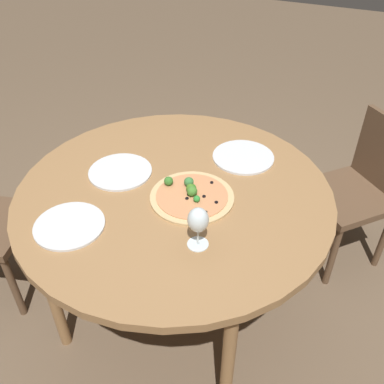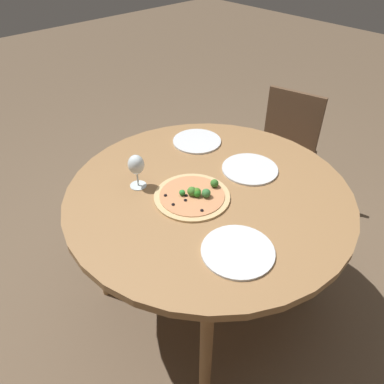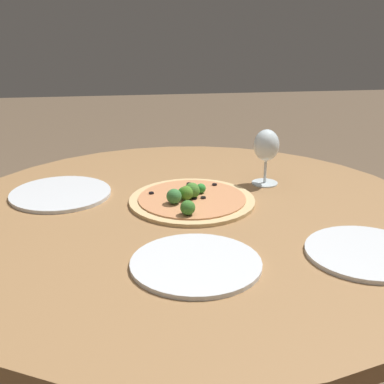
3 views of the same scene
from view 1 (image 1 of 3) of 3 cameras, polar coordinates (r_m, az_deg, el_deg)
ground_plane at (r=2.31m, az=-1.91°, el=-14.84°), size 12.00×12.00×0.00m
dining_table at (r=1.79m, az=-2.38°, el=-1.21°), size 1.30×1.30×0.76m
chair at (r=2.42m, az=21.34°, el=0.53°), size 0.57×0.57×0.84m
pizza at (r=1.71m, az=-0.10°, el=-0.38°), size 0.34×0.34×0.06m
wine_glass at (r=1.44m, az=0.82°, el=-3.90°), size 0.08×0.08×0.16m
plate_near at (r=1.88m, az=-9.54°, el=2.70°), size 0.27×0.27×0.01m
plate_far at (r=1.96m, az=6.84°, el=4.67°), size 0.28×0.28×0.01m
plate_side at (r=1.65m, az=-16.04°, el=-4.31°), size 0.26×0.26×0.01m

